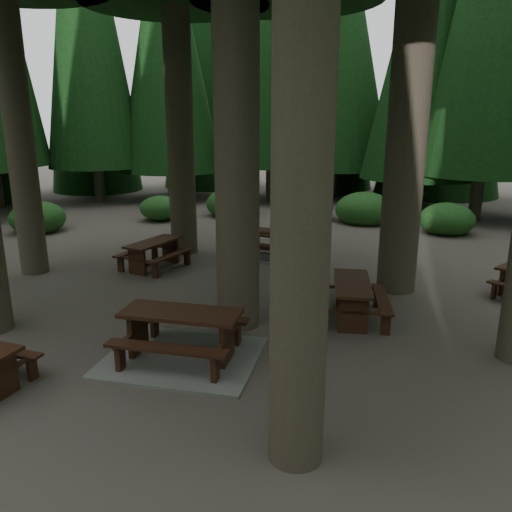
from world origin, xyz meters
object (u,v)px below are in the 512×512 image
Objects in this scene: picnic_table_a at (182,342)px; picnic_table_b at (154,250)px; picnic_table_c at (269,247)px; picnic_table_f at (352,294)px.

picnic_table_b is at bearing 118.77° from picnic_table_a.
picnic_table_c is (-2.96, 6.42, -0.06)m from picnic_table_a.
picnic_table_a is 5.66m from picnic_table_b.
picnic_table_a is at bearing -76.45° from picnic_table_c.
picnic_table_c is (1.62, 3.11, -0.25)m from picnic_table_b.
picnic_table_b is 3.52m from picnic_table_c.
picnic_table_b is 0.85× the size of picnic_table_f.
picnic_table_a reaches higher than picnic_table_c.
picnic_table_a reaches higher than picnic_table_f.
picnic_table_f is (1.41, 3.41, 0.22)m from picnic_table_a.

